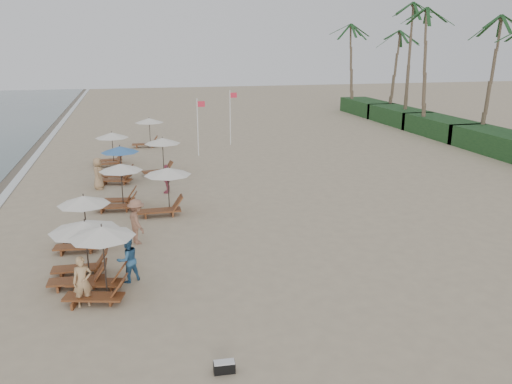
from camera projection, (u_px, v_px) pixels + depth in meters
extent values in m
plane|color=tan|center=(256.00, 254.00, 20.24)|extent=(160.00, 160.00, 0.00)
cube|color=white|center=(1.00, 201.00, 27.04)|extent=(0.50, 140.00, 0.02)
cube|color=#193D1C|center=(499.00, 142.00, 38.54)|extent=(3.20, 8.00, 1.60)
cube|color=#193D1C|center=(441.00, 127.00, 45.55)|extent=(3.20, 8.00, 1.60)
cube|color=#193D1C|center=(399.00, 116.00, 52.56)|extent=(3.20, 8.00, 1.60)
cube|color=#193D1C|center=(367.00, 107.00, 59.57)|extent=(3.20, 8.00, 1.60)
cylinder|color=brown|center=(486.00, 82.00, 40.89)|extent=(0.36, 0.36, 9.80)
cylinder|color=brown|center=(429.00, 74.00, 45.23)|extent=(0.36, 0.36, 10.60)
cylinder|color=brown|center=(409.00, 66.00, 50.18)|extent=(0.36, 0.36, 11.40)
cylinder|color=brown|center=(390.00, 76.00, 55.58)|extent=(0.36, 0.36, 9.00)
cylinder|color=brown|center=(355.00, 70.00, 59.92)|extent=(0.36, 0.36, 9.80)
cylinder|color=black|center=(105.00, 263.00, 16.61)|extent=(0.05, 0.05, 2.29)
cone|color=white|center=(102.00, 232.00, 16.32)|extent=(2.09, 2.09, 0.35)
cylinder|color=black|center=(87.00, 252.00, 17.75)|extent=(0.05, 0.05, 2.06)
cone|color=white|center=(85.00, 226.00, 17.49)|extent=(2.40, 2.40, 0.35)
cylinder|color=black|center=(86.00, 223.00, 20.63)|extent=(0.05, 0.05, 2.06)
cone|color=white|center=(84.00, 200.00, 20.38)|extent=(2.04, 2.04, 0.35)
cylinder|color=black|center=(122.00, 187.00, 25.64)|extent=(0.05, 0.05, 2.16)
cone|color=white|center=(121.00, 167.00, 25.37)|extent=(2.11, 2.11, 0.35)
cylinder|color=black|center=(121.00, 165.00, 30.51)|extent=(0.05, 0.05, 2.04)
cone|color=#3B6FB0|center=(120.00, 149.00, 30.25)|extent=(2.19, 2.19, 0.35)
cylinder|color=black|center=(113.00, 149.00, 34.72)|extent=(0.05, 0.05, 2.11)
cone|color=white|center=(112.00, 135.00, 34.46)|extent=(2.20, 2.20, 0.35)
cylinder|color=black|center=(169.00, 191.00, 24.86)|extent=(0.05, 0.05, 2.15)
cone|color=white|center=(168.00, 171.00, 24.59)|extent=(2.24, 2.24, 0.35)
cylinder|color=black|center=(163.00, 156.00, 32.55)|extent=(0.05, 0.05, 2.15)
cone|color=white|center=(162.00, 141.00, 32.28)|extent=(2.24, 2.24, 0.35)
cylinder|color=black|center=(150.00, 133.00, 41.04)|extent=(0.05, 0.05, 2.15)
cone|color=white|center=(149.00, 120.00, 40.78)|extent=(2.24, 2.24, 0.35)
imported|color=tan|center=(83.00, 282.00, 16.05)|extent=(0.64, 0.46, 1.62)
imported|color=#2D5C88|center=(128.00, 259.00, 17.70)|extent=(0.98, 0.90, 1.61)
imported|color=#9B684F|center=(137.00, 221.00, 21.09)|extent=(1.03, 1.35, 1.86)
imported|color=#AB4459|center=(167.00, 179.00, 28.28)|extent=(0.70, 1.00, 1.58)
imported|color=tan|center=(98.00, 173.00, 28.99)|extent=(0.67, 0.93, 1.79)
cube|color=black|center=(224.00, 367.00, 12.93)|extent=(0.55, 0.30, 0.27)
cube|color=silver|center=(224.00, 362.00, 12.89)|extent=(0.53, 0.27, 0.04)
cylinder|color=silver|center=(198.00, 127.00, 37.35)|extent=(0.08, 0.08, 4.11)
cube|color=red|center=(201.00, 104.00, 36.96)|extent=(0.55, 0.02, 0.40)
cylinder|color=silver|center=(230.00, 118.00, 41.32)|extent=(0.08, 0.08, 4.33)
cube|color=red|center=(233.00, 95.00, 40.90)|extent=(0.55, 0.02, 0.40)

